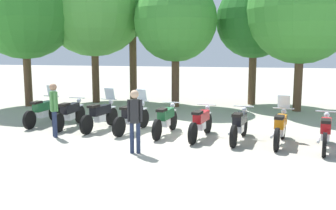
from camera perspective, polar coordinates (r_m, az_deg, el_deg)
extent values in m
plane|color=#ADA899|center=(12.41, -0.45, -4.46)|extent=(80.00, 80.00, 0.00)
cylinder|color=black|center=(15.31, -16.34, -1.06)|extent=(0.15, 0.65, 0.64)
cylinder|color=black|center=(14.05, -19.70, -2.08)|extent=(0.15, 0.65, 0.64)
cube|color=silver|center=(15.26, -16.40, 0.20)|extent=(0.15, 0.37, 0.04)
cube|color=#1E6033|center=(14.66, -17.90, -0.17)|extent=(0.34, 0.97, 0.30)
cube|color=silver|center=(14.66, -17.96, -1.24)|extent=(0.25, 0.42, 0.24)
cube|color=black|center=(14.31, -18.83, 0.34)|extent=(0.28, 0.46, 0.08)
cylinder|color=silver|center=(15.19, -16.57, 0.06)|extent=(0.07, 0.23, 0.64)
cylinder|color=silver|center=(15.07, -16.81, 1.27)|extent=(0.62, 0.09, 0.04)
sphere|color=silver|center=(15.19, -16.53, 0.88)|extent=(0.17, 0.17, 0.16)
cylinder|color=silver|center=(14.52, -19.13, -1.63)|extent=(0.13, 0.70, 0.07)
cube|color=silver|center=(15.10, -16.72, 2.05)|extent=(0.37, 0.16, 0.39)
cylinder|color=black|center=(14.60, -12.81, -1.39)|extent=(0.13, 0.64, 0.64)
cylinder|color=black|center=(13.26, -15.82, -2.51)|extent=(0.13, 0.64, 0.64)
cube|color=silver|center=(14.55, -12.86, -0.07)|extent=(0.14, 0.37, 0.04)
cube|color=black|center=(13.91, -14.20, -0.47)|extent=(0.31, 0.96, 0.30)
cube|color=silver|center=(13.91, -14.26, -1.60)|extent=(0.24, 0.41, 0.24)
cube|color=black|center=(13.54, -15.03, 0.06)|extent=(0.26, 0.45, 0.08)
cylinder|color=silver|center=(14.47, -13.01, -0.22)|extent=(0.06, 0.23, 0.64)
cylinder|color=silver|center=(14.35, -13.22, 1.05)|extent=(0.62, 0.07, 0.04)
sphere|color=silver|center=(14.48, -12.97, 0.65)|extent=(0.17, 0.17, 0.16)
cylinder|color=silver|center=(13.74, -15.42, -2.03)|extent=(0.10, 0.70, 0.07)
cylinder|color=black|center=(13.98, -8.24, -1.70)|extent=(0.23, 0.65, 0.64)
cylinder|color=black|center=(12.71, -11.89, -2.85)|extent=(0.23, 0.65, 0.64)
cube|color=silver|center=(13.93, -8.28, -0.33)|extent=(0.19, 0.38, 0.04)
cube|color=black|center=(13.32, -9.90, -0.73)|extent=(0.45, 0.98, 0.30)
cube|color=silver|center=(13.33, -9.99, -1.91)|extent=(0.30, 0.44, 0.24)
cube|color=black|center=(12.96, -10.89, -0.17)|extent=(0.33, 0.48, 0.08)
cylinder|color=silver|center=(13.85, -8.47, -0.48)|extent=(0.10, 0.23, 0.64)
cylinder|color=silver|center=(13.73, -8.70, 0.84)|extent=(0.61, 0.17, 0.04)
sphere|color=silver|center=(13.86, -8.40, 0.42)|extent=(0.19, 0.19, 0.16)
cylinder|color=silver|center=(13.18, -11.28, -2.33)|extent=(0.22, 0.70, 0.07)
cube|color=silver|center=(13.75, -8.58, 1.70)|extent=(0.38, 0.20, 0.39)
cylinder|color=black|center=(13.50, -3.63, -2.00)|extent=(0.26, 0.64, 0.64)
cylinder|color=black|center=(12.20, -7.22, -3.21)|extent=(0.26, 0.64, 0.64)
cube|color=silver|center=(13.44, -3.65, -0.58)|extent=(0.21, 0.38, 0.04)
cube|color=black|center=(12.82, -5.24, -1.00)|extent=(0.49, 0.98, 0.30)
cube|color=silver|center=(12.83, -5.34, -2.23)|extent=(0.31, 0.44, 0.24)
cube|color=black|center=(12.46, -6.20, -0.42)|extent=(0.34, 0.49, 0.08)
cylinder|color=silver|center=(13.37, -3.84, -0.74)|extent=(0.11, 0.23, 0.64)
cylinder|color=silver|center=(13.24, -4.04, 0.63)|extent=(0.61, 0.19, 0.04)
sphere|color=silver|center=(13.37, -3.76, 0.19)|extent=(0.20, 0.20, 0.16)
cylinder|color=silver|center=(12.67, -6.66, -2.66)|extent=(0.24, 0.69, 0.07)
cube|color=silver|center=(13.27, -3.92, 1.52)|extent=(0.38, 0.22, 0.39)
cylinder|color=black|center=(13.13, 0.74, -2.29)|extent=(0.19, 0.65, 0.64)
cylinder|color=black|center=(11.69, -1.64, -3.67)|extent=(0.19, 0.65, 0.64)
cube|color=silver|center=(13.07, 0.74, -0.83)|extent=(0.17, 0.37, 0.04)
cube|color=#1E6033|center=(12.39, -0.31, -1.31)|extent=(0.39, 0.98, 0.30)
cube|color=silver|center=(12.39, -0.38, -2.58)|extent=(0.27, 0.43, 0.24)
cube|color=black|center=(11.98, -0.94, -0.73)|extent=(0.30, 0.47, 0.08)
cylinder|color=silver|center=(12.99, 0.62, -1.00)|extent=(0.08, 0.23, 0.64)
cylinder|color=silver|center=(12.85, 0.49, 0.41)|extent=(0.62, 0.12, 0.04)
sphere|color=silver|center=(12.99, 0.67, -0.04)|extent=(0.18, 0.18, 0.16)
cylinder|color=silver|center=(12.18, -1.56, -3.07)|extent=(0.16, 0.70, 0.07)
cylinder|color=black|center=(12.69, 5.87, -2.72)|extent=(0.22, 0.65, 0.64)
cylinder|color=black|center=(11.25, 3.67, -4.19)|extent=(0.22, 0.65, 0.64)
cube|color=silver|center=(12.63, 5.90, -1.21)|extent=(0.19, 0.38, 0.04)
cube|color=red|center=(11.95, 4.93, -1.72)|extent=(0.43, 0.98, 0.30)
cube|color=silver|center=(11.95, 4.84, -3.03)|extent=(0.29, 0.43, 0.24)
cube|color=black|center=(11.54, 4.36, -1.13)|extent=(0.32, 0.48, 0.08)
cylinder|color=silver|center=(12.55, 5.78, -1.39)|extent=(0.09, 0.23, 0.64)
cylinder|color=silver|center=(12.41, 5.69, 0.07)|extent=(0.62, 0.15, 0.04)
sphere|color=silver|center=(12.55, 5.85, -0.39)|extent=(0.19, 0.19, 0.16)
cylinder|color=silver|center=(11.73, 3.66, -3.54)|extent=(0.20, 0.70, 0.07)
cylinder|color=black|center=(12.51, 11.13, -3.01)|extent=(0.22, 0.65, 0.64)
cylinder|color=black|center=(11.03, 9.61, -4.55)|extent=(0.22, 0.65, 0.64)
cube|color=silver|center=(12.45, 11.18, -1.48)|extent=(0.18, 0.38, 0.04)
cube|color=black|center=(11.75, 10.52, -2.01)|extent=(0.43, 0.98, 0.30)
cube|color=silver|center=(11.75, 10.43, -3.35)|extent=(0.29, 0.43, 0.24)
cube|color=black|center=(11.33, 10.14, -1.42)|extent=(0.32, 0.48, 0.08)
cylinder|color=silver|center=(12.37, 11.10, -1.66)|extent=(0.09, 0.23, 0.64)
cylinder|color=silver|center=(12.23, 11.06, -0.19)|extent=(0.62, 0.15, 0.04)
sphere|color=silver|center=(12.37, 11.16, -0.65)|extent=(0.19, 0.19, 0.16)
cylinder|color=silver|center=(11.51, 9.34, -3.88)|extent=(0.20, 0.70, 0.07)
cylinder|color=black|center=(12.41, 16.56, -3.31)|extent=(0.22, 0.65, 0.64)
cylinder|color=black|center=(10.91, 15.70, -4.91)|extent=(0.22, 0.65, 0.64)
cube|color=silver|center=(12.35, 16.63, -1.76)|extent=(0.19, 0.38, 0.04)
cube|color=orange|center=(11.64, 16.26, -2.32)|extent=(0.44, 0.98, 0.30)
cube|color=silver|center=(11.64, 16.17, -3.67)|extent=(0.29, 0.44, 0.24)
cube|color=black|center=(11.21, 16.07, -1.74)|extent=(0.32, 0.48, 0.08)
cylinder|color=silver|center=(12.26, 16.58, -1.95)|extent=(0.09, 0.23, 0.64)
cylinder|color=silver|center=(12.12, 16.60, -0.47)|extent=(0.62, 0.16, 0.04)
sphere|color=silver|center=(12.27, 16.64, -0.93)|extent=(0.19, 0.19, 0.16)
cylinder|color=silver|center=(11.38, 15.19, -4.22)|extent=(0.21, 0.70, 0.07)
cube|color=silver|center=(12.15, 16.68, 0.51)|extent=(0.38, 0.20, 0.39)
cylinder|color=black|center=(12.25, 22.18, -3.75)|extent=(0.23, 0.65, 0.64)
cylinder|color=black|center=(10.74, 22.03, -5.44)|extent=(0.23, 0.65, 0.64)
cube|color=silver|center=(12.19, 22.27, -2.19)|extent=(0.19, 0.38, 0.04)
cube|color=red|center=(11.47, 22.21, -2.78)|extent=(0.45, 0.98, 0.30)
cube|color=silver|center=(11.48, 22.13, -4.15)|extent=(0.30, 0.44, 0.24)
cube|color=black|center=(11.05, 22.23, -2.20)|extent=(0.32, 0.48, 0.08)
cylinder|color=silver|center=(12.10, 22.26, -2.38)|extent=(0.10, 0.23, 0.64)
cylinder|color=silver|center=(11.96, 22.34, -0.88)|extent=(0.61, 0.16, 0.04)
sphere|color=silver|center=(12.11, 22.32, -1.35)|extent=(0.19, 0.19, 0.16)
cylinder|color=silver|center=(11.20, 21.27, -4.72)|extent=(0.21, 0.70, 0.07)
cylinder|color=#232D4C|center=(12.51, -16.23, -2.78)|extent=(0.16, 0.16, 0.82)
cylinder|color=#232D4C|center=(12.67, -16.41, -2.65)|extent=(0.16, 0.16, 0.82)
cube|color=#4C8C47|center=(12.47, -16.46, 0.51)|extent=(0.29, 0.30, 0.61)
cylinder|color=#4C8C47|center=(12.32, -16.30, 0.48)|extent=(0.11, 0.11, 0.58)
cylinder|color=#4C8C47|center=(12.63, -16.63, 0.66)|extent=(0.11, 0.11, 0.58)
sphere|color=#A87A5B|center=(12.42, -16.55, 2.55)|extent=(0.31, 0.31, 0.22)
cylinder|color=#232D4C|center=(10.30, -4.39, -4.88)|extent=(0.12, 0.12, 0.82)
cylinder|color=#232D4C|center=(10.32, -5.33, -4.86)|extent=(0.12, 0.12, 0.82)
cube|color=#262628|center=(10.16, -4.91, -0.92)|extent=(0.24, 0.22, 0.62)
cylinder|color=#262628|center=(10.14, -4.02, -0.85)|extent=(0.09, 0.09, 0.59)
cylinder|color=#262628|center=(10.19, -5.80, -0.82)|extent=(0.09, 0.09, 0.59)
sphere|color=#DBAD89|center=(10.10, -4.94, 1.59)|extent=(0.25, 0.25, 0.22)
cylinder|color=brown|center=(19.36, -19.95, 4.18)|extent=(0.36, 0.36, 2.94)
sphere|color=#2D7A28|center=(19.40, -20.45, 13.62)|extent=(4.92, 4.92, 4.92)
cylinder|color=brown|center=(19.73, -10.62, 4.83)|extent=(0.36, 0.36, 3.07)
sphere|color=#4C9E3D|center=(19.80, -10.91, 14.61)|extent=(5.24, 5.24, 5.24)
cylinder|color=brown|center=(19.66, -5.16, 5.92)|extent=(0.36, 0.36, 3.75)
sphere|color=#2D7A28|center=(19.75, -5.28, 14.85)|extent=(3.42, 3.42, 3.42)
cylinder|color=brown|center=(18.01, 1.10, 3.95)|extent=(0.36, 0.36, 2.66)
sphere|color=#3D8E33|center=(17.98, 1.12, 12.39)|extent=(3.78, 3.78, 3.78)
cylinder|color=brown|center=(19.15, 12.29, 4.20)|extent=(0.36, 0.36, 2.77)
sphere|color=#236623|center=(19.13, 12.55, 12.10)|extent=(3.59, 3.59, 3.59)
cylinder|color=brown|center=(17.67, 18.59, 3.52)|extent=(0.36, 0.36, 2.73)
sphere|color=#3D8E33|center=(17.68, 19.07, 13.13)|extent=(4.58, 4.58, 4.58)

